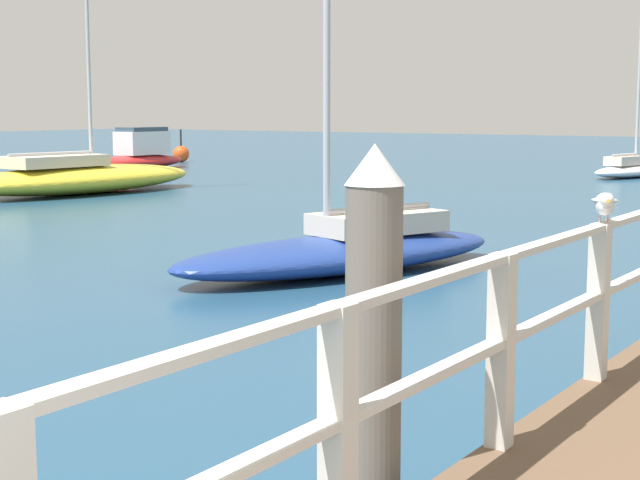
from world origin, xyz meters
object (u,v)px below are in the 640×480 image
(boat_3, at_px, (136,156))
(boat_4, at_px, (346,248))
(seagull_foreground, at_px, (605,203))
(dock_piling_near, at_px, (373,359))
(boat_5, at_px, (79,177))
(boat_1, at_px, (631,168))
(channel_buoy, at_px, (181,154))

(boat_3, distance_m, boat_4, 24.54)
(seagull_foreground, bearing_deg, dock_piling_near, 58.41)
(boat_3, xyz_separation_m, boat_5, (6.17, -8.54, -0.08))
(boat_4, bearing_deg, boat_5, -8.24)
(boat_3, bearing_deg, boat_1, 18.39)
(seagull_foreground, height_order, boat_3, seagull_foreground)
(boat_1, xyz_separation_m, boat_4, (2.26, -21.52, 0.03))
(boat_1, bearing_deg, boat_4, -69.56)
(boat_4, xyz_separation_m, boat_5, (-12.90, 6.90, 0.11))
(dock_piling_near, bearing_deg, boat_5, 140.86)
(boat_3, distance_m, boat_5, 10.54)
(dock_piling_near, distance_m, channel_buoy, 38.17)
(boat_5, relative_size, channel_buoy, 6.53)
(seagull_foreground, relative_size, boat_1, 0.09)
(boat_1, bearing_deg, boat_5, -111.58)
(dock_piling_near, xyz_separation_m, seagull_foreground, (0.38, 2.33, 0.61))
(boat_4, relative_size, channel_buoy, 4.59)
(boat_1, height_order, boat_4, boat_4)
(dock_piling_near, bearing_deg, channel_buoy, 133.07)
(dock_piling_near, height_order, boat_1, boat_1)
(dock_piling_near, distance_m, boat_1, 30.07)
(channel_buoy, bearing_deg, boat_1, 3.93)
(dock_piling_near, height_order, boat_4, boat_4)
(dock_piling_near, height_order, boat_3, dock_piling_near)
(seagull_foreground, height_order, boat_4, boat_4)
(seagull_foreground, bearing_deg, channel_buoy, -66.25)
(boat_1, xyz_separation_m, channel_buoy, (-18.83, -1.29, 0.05))
(channel_buoy, bearing_deg, boat_3, -67.19)
(boat_4, bearing_deg, seagull_foreground, 155.07)
(dock_piling_near, xyz_separation_m, boat_5, (-17.87, 14.55, -0.63))
(boat_1, height_order, boat_5, boat_5)
(boat_4, height_order, boat_5, boat_5)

